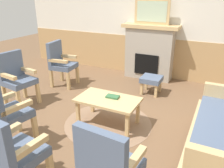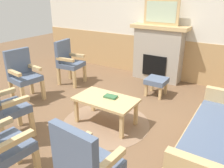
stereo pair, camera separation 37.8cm
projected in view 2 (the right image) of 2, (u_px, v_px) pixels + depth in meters
ground_plane at (100, 122)px, 3.72m from camera, size 14.00×14.00×0.00m
wall_back at (164, 22)px, 5.25m from camera, size 7.20×0.14×2.70m
fireplace at (158, 53)px, 5.30m from camera, size 1.30×0.44×1.28m
framed_picture at (161, 12)px, 4.96m from camera, size 0.80×0.04×0.56m
couch at (219, 139)px, 2.62m from camera, size 0.70×1.80×0.98m
coffee_table at (106, 102)px, 3.55m from camera, size 0.96×0.56×0.44m
round_rug at (106, 123)px, 3.69m from camera, size 1.40×1.40×0.01m
book_on_table at (111, 97)px, 3.55m from camera, size 0.21×0.14×0.03m
footstool at (156, 82)px, 4.59m from camera, size 0.40×0.40×0.36m
armchair_near_fireplace at (23, 73)px, 4.32m from camera, size 0.54×0.54×0.98m
armchair_by_window_left at (68, 60)px, 5.12m from camera, size 0.53×0.53×0.98m
armchair_front_left at (2, 105)px, 3.10m from camera, size 0.56×0.56×0.98m
armchair_corner_left at (86, 165)px, 2.04m from camera, size 0.52×0.52×0.98m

